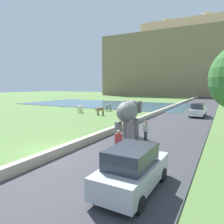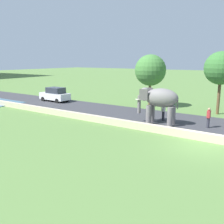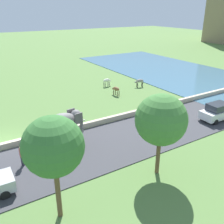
{
  "view_description": "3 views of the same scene",
  "coord_description": "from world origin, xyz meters",
  "px_view_note": "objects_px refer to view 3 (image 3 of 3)",
  "views": [
    {
      "loc": [
        9.53,
        -9.53,
        4.07
      ],
      "look_at": [
        -0.27,
        8.85,
        1.48
      ],
      "focal_mm": 33.81,
      "sensor_mm": 36.0,
      "label": 1
    },
    {
      "loc": [
        -15.3,
        -3.85,
        5.25
      ],
      "look_at": [
        -0.14,
        6.61,
        1.4
      ],
      "focal_mm": 40.63,
      "sensor_mm": 36.0,
      "label": 2
    },
    {
      "loc": [
        20.96,
        -1.78,
        10.71
      ],
      "look_at": [
        1.92,
        10.0,
        1.37
      ],
      "focal_mm": 40.14,
      "sensor_mm": 36.0,
      "label": 3
    }
  ],
  "objects_px": {
    "elephant": "(64,124)",
    "person_beside_elephant": "(72,143)",
    "car_white": "(218,112)",
    "cow_grey": "(139,81)",
    "cow_brown": "(116,89)",
    "person_trailing": "(22,156)",
    "cow_white": "(107,81)"
  },
  "relations": [
    {
      "from": "cow_grey",
      "to": "cow_brown",
      "type": "bearing_deg",
      "value": -73.93
    },
    {
      "from": "elephant",
      "to": "person_beside_elephant",
      "type": "xyz_separation_m",
      "value": [
        1.32,
        0.1,
        -1.16
      ]
    },
    {
      "from": "car_white",
      "to": "cow_white",
      "type": "xyz_separation_m",
      "value": [
        -16.3,
        -3.61,
        -0.06
      ]
    },
    {
      "from": "elephant",
      "to": "car_white",
      "type": "relative_size",
      "value": 0.88
    },
    {
      "from": "car_white",
      "to": "cow_brown",
      "type": "xyz_separation_m",
      "value": [
        -12.12,
        -4.68,
        -0.06
      ]
    },
    {
      "from": "car_white",
      "to": "cow_brown",
      "type": "relative_size",
      "value": 2.86
    },
    {
      "from": "elephant",
      "to": "cow_brown",
      "type": "xyz_separation_m",
      "value": [
        -8.94,
        10.74,
        -1.2
      ]
    },
    {
      "from": "person_trailing",
      "to": "cow_brown",
      "type": "height_order",
      "value": "person_trailing"
    },
    {
      "from": "car_white",
      "to": "cow_brown",
      "type": "distance_m",
      "value": 12.99
    },
    {
      "from": "person_trailing",
      "to": "cow_white",
      "type": "xyz_separation_m",
      "value": [
        -14.18,
        15.52,
        -0.04
      ]
    },
    {
      "from": "car_white",
      "to": "person_beside_elephant",
      "type": "bearing_deg",
      "value": -96.91
    },
    {
      "from": "person_trailing",
      "to": "cow_grey",
      "type": "relative_size",
      "value": 1.15
    },
    {
      "from": "person_beside_elephant",
      "to": "cow_brown",
      "type": "bearing_deg",
      "value": 133.96
    },
    {
      "from": "person_trailing",
      "to": "cow_brown",
      "type": "distance_m",
      "value": 17.57
    },
    {
      "from": "car_white",
      "to": "cow_grey",
      "type": "height_order",
      "value": "car_white"
    },
    {
      "from": "cow_brown",
      "to": "cow_white",
      "type": "xyz_separation_m",
      "value": [
        -4.18,
        1.07,
        0.0
      ]
    },
    {
      "from": "person_trailing",
      "to": "cow_grey",
      "type": "distance_m",
      "value": 22.54
    },
    {
      "from": "cow_brown",
      "to": "cow_grey",
      "type": "bearing_deg",
      "value": 106.07
    },
    {
      "from": "elephant",
      "to": "person_trailing",
      "type": "relative_size",
      "value": 2.17
    },
    {
      "from": "cow_brown",
      "to": "car_white",
      "type": "bearing_deg",
      "value": 21.14
    },
    {
      "from": "person_beside_elephant",
      "to": "cow_grey",
      "type": "height_order",
      "value": "person_beside_elephant"
    },
    {
      "from": "cow_brown",
      "to": "cow_white",
      "type": "height_order",
      "value": "same"
    },
    {
      "from": "car_white",
      "to": "person_trailing",
      "type": "bearing_deg",
      "value": -96.33
    },
    {
      "from": "person_beside_elephant",
      "to": "cow_white",
      "type": "bearing_deg",
      "value": 140.96
    },
    {
      "from": "cow_grey",
      "to": "cow_white",
      "type": "relative_size",
      "value": 1.0
    },
    {
      "from": "person_beside_elephant",
      "to": "elephant",
      "type": "bearing_deg",
      "value": -175.65
    },
    {
      "from": "person_beside_elephant",
      "to": "car_white",
      "type": "relative_size",
      "value": 0.4
    },
    {
      "from": "person_trailing",
      "to": "cow_grey",
      "type": "height_order",
      "value": "person_trailing"
    },
    {
      "from": "person_trailing",
      "to": "elephant",
      "type": "bearing_deg",
      "value": 105.83
    },
    {
      "from": "person_beside_elephant",
      "to": "person_trailing",
      "type": "bearing_deg",
      "value": -93.99
    },
    {
      "from": "person_trailing",
      "to": "person_beside_elephant",
      "type": "bearing_deg",
      "value": 86.01
    },
    {
      "from": "elephant",
      "to": "car_white",
      "type": "xyz_separation_m",
      "value": [
        3.18,
        15.42,
        -1.14
      ]
    }
  ]
}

